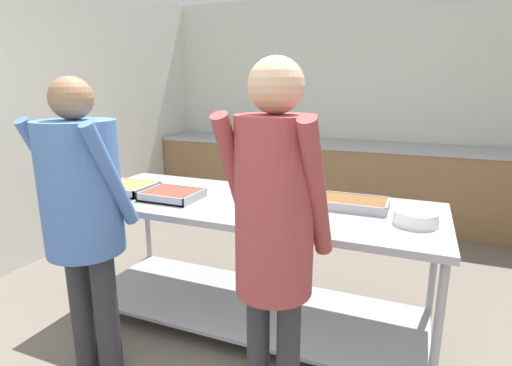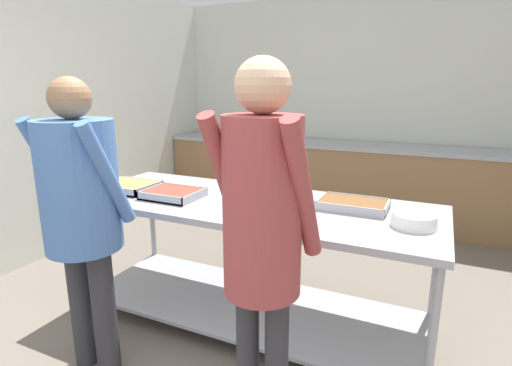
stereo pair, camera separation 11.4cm
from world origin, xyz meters
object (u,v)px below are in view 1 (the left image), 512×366
broccoli_bowl (278,216)px  water_bottle (228,126)px  guest_serving_right (274,223)px  plate_stack (416,218)px  serving_tray_vegetables (125,188)px  sauce_pan (256,186)px  guest_serving_left (83,204)px  serving_tray_greens (354,204)px  serving_tray_roast (172,195)px

broccoli_bowl → water_bottle: (-1.70, 2.86, 0.15)m
guest_serving_right → water_bottle: size_ratio=5.49×
water_bottle → plate_stack: bearing=-47.4°
serving_tray_vegetables → broccoli_bowl: size_ratio=1.96×
sauce_pan → guest_serving_left: size_ratio=0.27×
serving_tray_vegetables → serving_tray_greens: same height
broccoli_bowl → serving_tray_greens: size_ratio=0.49×
serving_tray_greens → water_bottle: 3.17m
guest_serving_right → sauce_pan: bearing=115.8°
guest_serving_right → serving_tray_roast: bearing=143.4°
serving_tray_greens → plate_stack: bearing=-26.2°
serving_tray_vegetables → water_bottle: (-0.49, 2.65, 0.17)m
broccoli_bowl → plate_stack: 0.74m
sauce_pan → plate_stack: bearing=-15.6°
serving_tray_vegetables → water_bottle: water_bottle is taller
plate_stack → guest_serving_left: size_ratio=0.15×
guest_serving_right → serving_tray_vegetables: bearing=151.5°
plate_stack → water_bottle: (-2.39, 2.60, 0.16)m
broccoli_bowl → guest_serving_left: guest_serving_left is taller
serving_tray_greens → water_bottle: bearing=130.0°
guest_serving_left → water_bottle: (-0.80, 3.33, 0.06)m
serving_tray_roast → broccoli_bowl: broccoli_bowl is taller
broccoli_bowl → guest_serving_right: guest_serving_right is taller
broccoli_bowl → guest_serving_left: size_ratio=0.12×
broccoli_bowl → serving_tray_roast: bearing=167.5°
water_bottle → sauce_pan: bearing=-59.8°
serving_tray_roast → sauce_pan: sauce_pan is taller
serving_tray_roast → sauce_pan: (0.44, 0.37, 0.02)m
sauce_pan → water_bottle: bearing=120.2°
broccoli_bowl → serving_tray_greens: 0.55m
sauce_pan → serving_tray_vegetables: bearing=-158.2°
serving_tray_vegetables → plate_stack: plate_stack is taller
serving_tray_greens → serving_tray_vegetables: bearing=-171.8°
broccoli_bowl → sauce_pan: bearing=123.1°
plate_stack → serving_tray_roast: bearing=-176.9°
serving_tray_roast → serving_tray_greens: same height
sauce_pan → guest_serving_right: size_ratio=0.26×
serving_tray_roast → plate_stack: bearing=3.1°
serving_tray_roast → plate_stack: (1.49, 0.08, 0.01)m
serving_tray_roast → guest_serving_left: 0.66m
sauce_pan → water_bottle: water_bottle is taller
serving_tray_vegetables → serving_tray_greens: 1.56m
guest_serving_left → water_bottle: guest_serving_left is taller
serving_tray_vegetables → broccoli_bowl: broccoli_bowl is taller
broccoli_bowl → guest_serving_left: 1.02m
serving_tray_vegetables → broccoli_bowl: (1.21, -0.21, 0.01)m
serving_tray_roast → water_bottle: 2.84m
water_bottle → guest_serving_left: bearing=-76.5°
broccoli_bowl → plate_stack: (0.69, 0.26, -0.00)m
plate_stack → sauce_pan: bearing=164.4°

